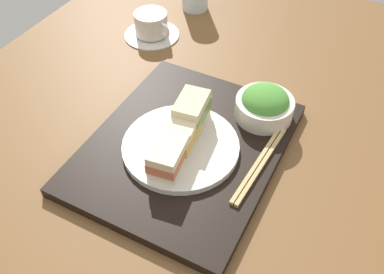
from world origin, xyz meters
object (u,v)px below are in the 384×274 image
(coffee_cup, at_px, (152,26))
(sandwich_far, at_px, (191,112))
(salad_bowl, at_px, (265,105))
(chopsticks_pair, at_px, (260,164))
(sandwich_plate, at_px, (181,146))
(sandwich_near, at_px, (168,157))
(sandwich_middle, at_px, (180,135))

(coffee_cup, bearing_deg, sandwich_far, -136.93)
(salad_bowl, bearing_deg, chopsticks_pair, -161.74)
(sandwich_plate, height_order, sandwich_far, sandwich_far)
(salad_bowl, height_order, chopsticks_pair, salad_bowl)
(sandwich_near, distance_m, coffee_cup, 0.47)
(chopsticks_pair, distance_m, coffee_cup, 0.50)
(sandwich_near, bearing_deg, coffee_cup, 34.88)
(sandwich_middle, xyz_separation_m, chopsticks_pair, (0.03, -0.14, -0.03))
(sandwich_plate, bearing_deg, sandwich_far, 6.68)
(sandwich_plate, height_order, sandwich_middle, sandwich_middle)
(sandwich_far, height_order, coffee_cup, sandwich_far)
(sandwich_near, bearing_deg, sandwich_far, 6.68)
(sandwich_middle, height_order, coffee_cup, sandwich_middle)
(sandwich_plate, relative_size, salad_bowl, 1.89)
(salad_bowl, distance_m, coffee_cup, 0.40)
(sandwich_middle, bearing_deg, salad_bowl, -33.78)
(sandwich_plate, relative_size, sandwich_near, 2.50)
(sandwich_middle, height_order, chopsticks_pair, sandwich_middle)
(salad_bowl, xyz_separation_m, chopsticks_pair, (-0.12, -0.04, -0.03))
(sandwich_middle, height_order, salad_bowl, salad_bowl)
(sandwich_near, bearing_deg, sandwich_plate, 6.68)
(sandwich_plate, xyz_separation_m, coffee_cup, (0.33, 0.26, 0.00))
(sandwich_middle, relative_size, coffee_cup, 0.63)
(salad_bowl, distance_m, chopsticks_pair, 0.13)
(sandwich_far, relative_size, chopsticks_pair, 0.43)
(sandwich_plate, bearing_deg, coffee_cup, 38.51)
(salad_bowl, relative_size, chopsticks_pair, 0.56)
(sandwich_near, xyz_separation_m, sandwich_middle, (0.06, 0.01, -0.00))
(chopsticks_pair, bearing_deg, sandwich_far, 80.14)
(sandwich_plate, relative_size, chopsticks_pair, 1.05)
(sandwich_plate, distance_m, sandwich_far, 0.07)
(sandwich_far, bearing_deg, sandwich_plate, -173.32)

